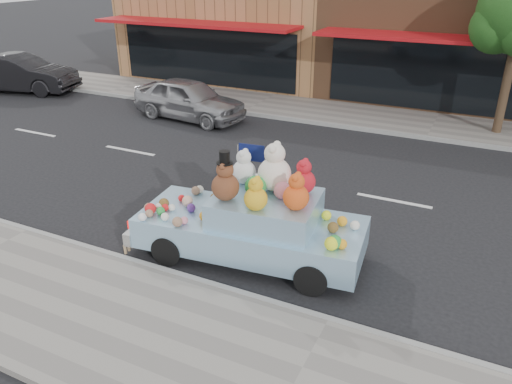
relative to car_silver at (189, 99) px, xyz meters
The scene contains 8 objects.
ground 8.99m from the car_silver, 24.18° to the right, with size 120.00×120.00×0.00m, color black.
far_sidewalk 8.68m from the car_silver, 19.08° to the left, with size 60.00×3.00×0.12m, color gray.
near_kerb 11.94m from the car_silver, 46.68° to the right, with size 60.00×0.12×0.13m, color gray.
far_kerb 8.31m from the car_silver, ahead, with size 60.00×0.12×0.13m, color gray.
storefront_mid 12.01m from the car_silver, 45.43° to the left, with size 10.00×9.80×7.30m.
car_silver is the anchor object (origin of this frame).
car_dark 8.84m from the car_silver, behind, with size 1.70×4.87×1.60m, color black.
art_car 9.66m from the car_silver, 50.00° to the right, with size 4.64×2.21×2.28m.
Camera 1 is at (1.72, -11.22, 5.31)m, focal length 35.00 mm.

